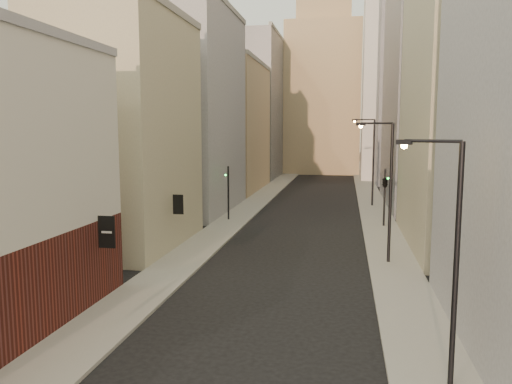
% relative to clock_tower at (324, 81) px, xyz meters
% --- Properties ---
extents(sidewalk_left, '(3.00, 140.00, 0.15)m').
position_rel_clock_tower_xyz_m(sidewalk_left, '(-5.50, -37.00, -17.56)').
color(sidewalk_left, gray).
rests_on(sidewalk_left, ground).
extents(sidewalk_right, '(3.00, 140.00, 0.15)m').
position_rel_clock_tower_xyz_m(sidewalk_right, '(7.50, -37.00, -17.56)').
color(sidewalk_right, gray).
rests_on(sidewalk_right, ground).
extents(left_bldg_beige, '(8.00, 12.00, 16.00)m').
position_rel_clock_tower_xyz_m(left_bldg_beige, '(-11.00, -66.00, -9.63)').
color(left_bldg_beige, tan).
rests_on(left_bldg_beige, ground).
extents(left_bldg_grey, '(8.00, 16.00, 20.00)m').
position_rel_clock_tower_xyz_m(left_bldg_grey, '(-11.00, -50.00, -7.63)').
color(left_bldg_grey, gray).
rests_on(left_bldg_grey, ground).
extents(left_bldg_tan, '(8.00, 18.00, 17.00)m').
position_rel_clock_tower_xyz_m(left_bldg_tan, '(-11.00, -32.00, -9.13)').
color(left_bldg_tan, tan).
rests_on(left_bldg_tan, ground).
extents(left_bldg_wingrid, '(8.00, 20.00, 24.00)m').
position_rel_clock_tower_xyz_m(left_bldg_wingrid, '(-11.00, -12.00, -5.63)').
color(left_bldg_wingrid, gray).
rests_on(left_bldg_wingrid, ground).
extents(right_bldg_beige, '(8.00, 16.00, 20.00)m').
position_rel_clock_tower_xyz_m(right_bldg_beige, '(13.00, -62.00, -7.63)').
color(right_bldg_beige, tan).
rests_on(right_bldg_beige, ground).
extents(right_bldg_wingrid, '(8.00, 20.00, 26.00)m').
position_rel_clock_tower_xyz_m(right_bldg_wingrid, '(13.00, -42.00, -4.63)').
color(right_bldg_wingrid, gray).
rests_on(right_bldg_wingrid, ground).
extents(highrise, '(21.00, 23.00, 51.20)m').
position_rel_clock_tower_xyz_m(highrise, '(19.00, -14.00, 8.02)').
color(highrise, gray).
rests_on(highrise, ground).
extents(clock_tower, '(14.00, 14.00, 44.90)m').
position_rel_clock_tower_xyz_m(clock_tower, '(0.00, 0.00, 0.00)').
color(clock_tower, tan).
rests_on(clock_tower, ground).
extents(white_tower, '(8.00, 8.00, 41.50)m').
position_rel_clock_tower_xyz_m(white_tower, '(11.00, -14.00, 0.97)').
color(white_tower, silver).
rests_on(white_tower, ground).
extents(streetlamp_near, '(1.97, 0.97, 7.98)m').
position_rel_clock_tower_xyz_m(streetlamp_near, '(7.73, -82.93, -13.08)').
color(streetlamp_near, black).
rests_on(streetlamp_near, ground).
extents(streetlamp_mid, '(2.26, 0.62, 8.71)m').
position_rel_clock_tower_xyz_m(streetlamp_mid, '(6.99, -67.88, -12.66)').
color(streetlamp_mid, black).
rests_on(streetlamp_mid, ground).
extents(streetlamp_far, '(2.47, 0.44, 9.41)m').
position_rel_clock_tower_xyz_m(streetlamp_far, '(7.17, -44.30, -12.26)').
color(streetlamp_far, black).
rests_on(streetlamp_far, ground).
extents(traffic_light_left, '(0.59, 0.52, 5.00)m').
position_rel_clock_tower_xyz_m(traffic_light_left, '(-5.94, -55.26, -14.09)').
color(traffic_light_left, black).
rests_on(traffic_light_left, ground).
extents(traffic_light_right, '(0.86, 0.86, 5.00)m').
position_rel_clock_tower_xyz_m(traffic_light_right, '(7.79, -55.90, -13.71)').
color(traffic_light_right, black).
rests_on(traffic_light_right, ground).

